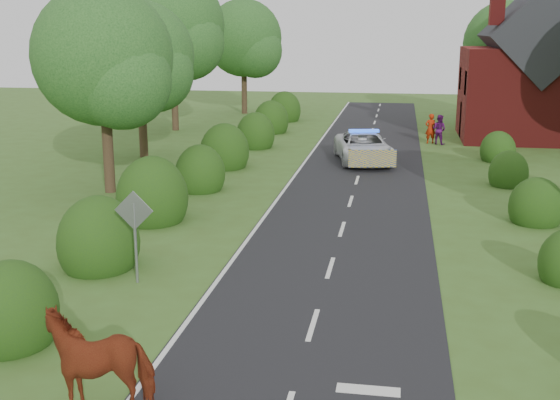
% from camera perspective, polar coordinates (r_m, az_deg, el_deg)
% --- Properties ---
extents(ground, '(120.00, 120.00, 0.00)m').
position_cam_1_polar(ground, '(16.38, 2.69, -10.16)').
color(ground, '#415F23').
extents(road, '(6.00, 70.00, 0.02)m').
position_cam_1_polar(road, '(30.65, 6.16, 1.21)').
color(road, black).
rests_on(road, ground).
extents(road_markings, '(4.96, 70.00, 0.01)m').
position_cam_1_polar(road_markings, '(28.77, 2.71, 0.48)').
color(road_markings, white).
rests_on(road_markings, road).
extents(hedgerow_left, '(2.75, 50.41, 3.00)m').
position_cam_1_polar(hedgerow_left, '(28.44, -7.46, 1.71)').
color(hedgerow_left, '#224218').
rests_on(hedgerow_left, ground).
extents(hedgerow_right, '(2.10, 45.78, 2.10)m').
position_cam_1_polar(hedgerow_right, '(27.21, 19.65, 0.04)').
color(hedgerow_right, '#224218').
rests_on(hedgerow_right, ground).
extents(tree_left_a, '(5.74, 5.60, 8.38)m').
position_cam_1_polar(tree_left_a, '(29.13, -13.86, 10.84)').
color(tree_left_a, '#332316').
rests_on(tree_left_a, ground).
extents(tree_left_b, '(5.74, 5.60, 8.07)m').
position_cam_1_polar(tree_left_b, '(37.12, -11.05, 11.08)').
color(tree_left_b, '#332316').
rests_on(tree_left_b, ground).
extents(tree_left_c, '(6.97, 6.80, 10.22)m').
position_cam_1_polar(tree_left_c, '(46.98, -8.46, 13.51)').
color(tree_left_c, '#332316').
rests_on(tree_left_c, ground).
extents(tree_left_d, '(6.15, 6.00, 8.89)m').
position_cam_1_polar(tree_left_d, '(56.03, -2.73, 12.76)').
color(tree_left_d, '#332316').
rests_on(tree_left_d, ground).
extents(tree_right_c, '(6.15, 6.00, 8.58)m').
position_cam_1_polar(tree_right_c, '(53.26, 18.19, 11.73)').
color(tree_right_c, '#332316').
rests_on(tree_right_c, ground).
extents(road_sign, '(1.06, 0.08, 2.53)m').
position_cam_1_polar(road_sign, '(18.85, -11.74, -1.86)').
color(road_sign, gray).
rests_on(road_sign, ground).
extents(house, '(8.00, 7.40, 9.17)m').
position_cam_1_polar(house, '(45.61, 19.71, 9.41)').
color(house, maroon).
rests_on(house, ground).
extents(cow, '(2.52, 1.86, 1.60)m').
position_cam_1_polar(cow, '(13.21, -14.36, -12.94)').
color(cow, maroon).
rests_on(cow, ground).
extents(police_van, '(3.58, 5.90, 1.67)m').
position_cam_1_polar(police_van, '(35.94, 6.81, 4.28)').
color(police_van, silver).
rests_on(police_van, ground).
extents(pedestrian_red, '(0.73, 0.58, 1.75)m').
position_cam_1_polar(pedestrian_red, '(42.52, 12.13, 5.70)').
color(pedestrian_red, '#AD2409').
rests_on(pedestrian_red, ground).
extents(pedestrian_purple, '(1.06, 1.00, 1.74)m').
position_cam_1_polar(pedestrian_purple, '(42.26, 12.81, 5.60)').
color(pedestrian_purple, '#4D1051').
rests_on(pedestrian_purple, ground).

